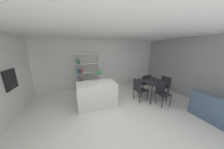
% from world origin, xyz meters
% --- Properties ---
extents(ground_plane, '(9.82, 9.82, 0.00)m').
position_xyz_m(ground_plane, '(0.00, 0.00, 0.00)').
color(ground_plane, silver).
extents(ceiling_slab, '(7.14, 5.73, 0.06)m').
position_xyz_m(ceiling_slab, '(0.00, 0.00, 2.59)').
color(ceiling_slab, white).
rests_on(ceiling_slab, ground_plane).
extents(back_partition, '(7.14, 0.06, 2.56)m').
position_xyz_m(back_partition, '(0.00, 2.83, 1.28)').
color(back_partition, silver).
rests_on(back_partition, ground_plane).
extents(right_partition_gray, '(0.06, 5.73, 2.56)m').
position_xyz_m(right_partition_gray, '(3.54, 0.00, 1.28)').
color(right_partition_gray, '#9E9EA3').
rests_on(right_partition_gray, ground_plane).
extents(built_in_oven, '(0.06, 0.57, 0.60)m').
position_xyz_m(built_in_oven, '(-2.88, 1.06, 1.22)').
color(built_in_oven, black).
rests_on(built_in_oven, ground_plane).
extents(kitchen_island, '(1.40, 0.80, 0.88)m').
position_xyz_m(kitchen_island, '(-0.38, 0.85, 0.44)').
color(kitchen_island, silver).
rests_on(kitchen_island, ground_plane).
extents(potted_plant_on_island, '(0.15, 0.15, 0.45)m').
position_xyz_m(potted_plant_on_island, '(-0.26, 0.91, 1.16)').
color(potted_plant_on_island, white).
rests_on(potted_plant_on_island, kitchen_island).
extents(open_bookshelf, '(1.12, 0.34, 1.85)m').
position_xyz_m(open_bookshelf, '(-0.64, 2.46, 0.95)').
color(open_bookshelf, white).
rests_on(open_bookshelf, ground_plane).
extents(dining_table, '(0.90, 0.99, 0.79)m').
position_xyz_m(dining_table, '(1.96, 0.64, 0.70)').
color(dining_table, '#232328').
rests_on(dining_table, ground_plane).
extents(dining_chair_near, '(0.44, 0.45, 0.88)m').
position_xyz_m(dining_chair_near, '(1.97, 0.11, 0.53)').
color(dining_chair_near, '#232328').
rests_on(dining_chair_near, ground_plane).
extents(dining_chair_far, '(0.49, 0.45, 0.92)m').
position_xyz_m(dining_chair_far, '(1.97, 1.16, 0.55)').
color(dining_chair_far, '#232328').
rests_on(dining_chair_far, ground_plane).
extents(dining_chair_window_side, '(0.48, 0.51, 0.89)m').
position_xyz_m(dining_chair_window_side, '(2.62, 0.65, 0.54)').
color(dining_chair_window_side, '#232328').
rests_on(dining_chair_window_side, ground_plane).
extents(dining_chair_island_side, '(0.51, 0.48, 0.93)m').
position_xyz_m(dining_chair_island_side, '(1.29, 0.62, 0.54)').
color(dining_chair_island_side, '#232328').
rests_on(dining_chair_island_side, ground_plane).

